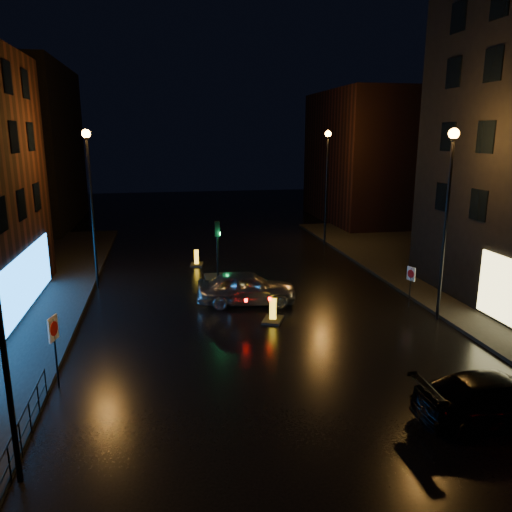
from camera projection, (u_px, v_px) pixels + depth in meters
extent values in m
plane|color=black|center=(308.00, 406.00, 15.33)|extent=(120.00, 120.00, 0.00)
cube|color=black|center=(24.00, 147.00, 44.18)|extent=(8.00, 16.00, 14.00)
cube|color=black|center=(366.00, 157.00, 47.15)|extent=(8.00, 14.00, 12.00)
cylinder|color=black|center=(0.00, 325.00, 11.06)|extent=(0.14, 0.14, 8.00)
cylinder|color=black|center=(92.00, 214.00, 26.33)|extent=(0.14, 0.14, 8.00)
cylinder|color=black|center=(86.00, 137.00, 25.38)|extent=(0.20, 0.20, 0.25)
sphere|color=orange|center=(86.00, 134.00, 25.35)|extent=(0.44, 0.44, 0.44)
cylinder|color=black|center=(445.00, 232.00, 21.51)|extent=(0.14, 0.14, 8.00)
cylinder|color=black|center=(454.00, 137.00, 20.56)|extent=(0.20, 0.20, 0.25)
sphere|color=orange|center=(454.00, 133.00, 20.53)|extent=(0.44, 0.44, 0.44)
cylinder|color=black|center=(326.00, 192.00, 36.78)|extent=(0.14, 0.14, 8.00)
cylinder|color=black|center=(328.00, 136.00, 35.83)|extent=(0.20, 0.20, 0.25)
sphere|color=orange|center=(328.00, 134.00, 35.80)|extent=(0.44, 0.44, 0.44)
cube|color=black|center=(218.00, 279.00, 28.46)|extent=(1.40, 2.40, 0.12)
cylinder|color=black|center=(218.00, 257.00, 28.14)|extent=(0.12, 0.12, 2.80)
cube|color=black|center=(217.00, 229.00, 27.76)|extent=(0.28, 0.22, 0.90)
cylinder|color=#0CFF59|center=(220.00, 234.00, 27.85)|extent=(0.05, 0.18, 0.18)
cylinder|color=black|center=(18.00, 423.00, 12.70)|extent=(0.05, 6.00, 0.05)
cylinder|color=black|center=(20.00, 439.00, 12.81)|extent=(0.04, 6.00, 0.04)
cylinder|color=black|center=(20.00, 439.00, 12.81)|extent=(0.04, 0.04, 1.00)
cylinder|color=black|center=(46.00, 383.00, 15.68)|extent=(0.04, 0.04, 1.00)
imported|color=#A0A2A7|center=(247.00, 288.00, 24.38)|extent=(5.02, 2.51, 1.64)
imported|color=black|center=(500.00, 399.00, 14.31)|extent=(5.01, 2.09, 1.44)
cube|color=black|center=(273.00, 320.00, 22.29)|extent=(1.22, 1.42, 0.10)
cube|color=gold|center=(273.00, 309.00, 22.17)|extent=(0.33, 0.28, 1.00)
cube|color=black|center=(273.00, 309.00, 22.17)|extent=(0.28, 0.14, 0.60)
cube|color=black|center=(197.00, 264.00, 31.77)|extent=(0.93, 1.24, 0.10)
cube|color=yellow|center=(197.00, 257.00, 31.66)|extent=(0.29, 0.21, 0.95)
cube|color=black|center=(197.00, 257.00, 31.66)|extent=(0.28, 0.06, 0.57)
cylinder|color=black|center=(56.00, 354.00, 16.20)|extent=(0.06, 0.06, 2.38)
cube|color=white|center=(53.00, 329.00, 15.99)|extent=(0.21, 0.59, 0.81)
cylinder|color=#B20C0C|center=(54.00, 329.00, 15.99)|extent=(0.15, 0.47, 0.48)
cylinder|color=black|center=(410.00, 288.00, 23.78)|extent=(0.05, 0.05, 1.96)
cube|color=silver|center=(411.00, 274.00, 23.61)|extent=(0.21, 0.48, 0.67)
cylinder|color=#B20C0C|center=(411.00, 274.00, 23.60)|extent=(0.15, 0.37, 0.39)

